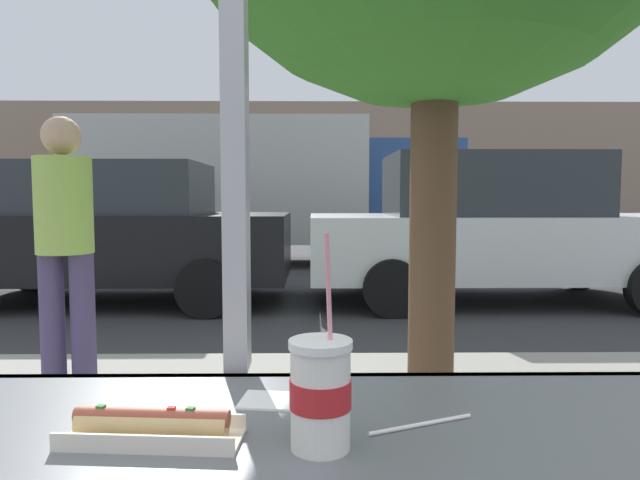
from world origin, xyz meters
The scene contains 11 objects.
ground_plane centered at (0.00, 8.00, 0.00)m, with size 60.00×60.00×0.00m, color #38383A.
sidewalk_strip centered at (0.00, 1.60, 0.07)m, with size 16.00×2.80×0.14m, color #9E998E.
building_facade_far centered at (0.00, 22.77, 2.61)m, with size 28.00×1.20×5.22m, color gray.
soda_cup_left centered at (0.17, -0.31, 1.03)m, with size 0.09×0.09×0.32m.
hotdog_tray_near centered at (-0.08, -0.28, 0.96)m, with size 0.28×0.11×0.05m.
loose_straw centered at (0.34, -0.24, 0.95)m, with size 0.01×0.01×0.19m, color white.
napkin_wrapper centered at (0.09, -0.12, 0.94)m, with size 0.12×0.09×0.00m, color white.
parked_car_black centered at (-2.37, 5.78, 0.88)m, with size 4.47×2.00×1.72m.
parked_car_white centered at (2.42, 5.78, 0.91)m, with size 4.65×1.98×1.83m.
box_truck centered at (-0.83, 9.89, 1.54)m, with size 7.26×2.44×2.76m.
pedestrian centered at (-1.29, 2.16, 1.07)m, with size 0.32×0.32×1.63m.
Camera 1 is at (0.16, -1.10, 1.31)m, focal length 31.38 mm.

